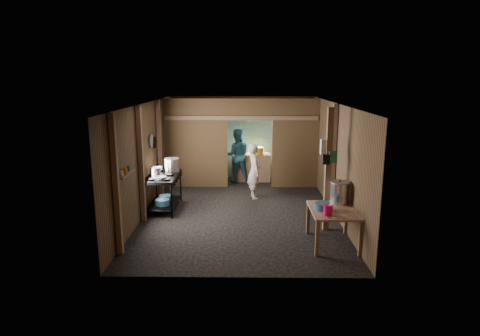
{
  "coord_description": "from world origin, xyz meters",
  "views": [
    {
      "loc": [
        0.14,
        -9.69,
        3.21
      ],
      "look_at": [
        0.0,
        -0.2,
        1.1
      ],
      "focal_mm": 30.9,
      "sensor_mm": 36.0,
      "label": 1
    }
  ],
  "objects_px": {
    "prep_table": "(333,227)",
    "stove_pot_large": "(172,166)",
    "gas_range": "(163,192)",
    "pink_bucket": "(328,210)",
    "cook": "(254,171)",
    "yellow_tub": "(257,151)",
    "stock_pot": "(340,193)"
  },
  "relations": [
    {
      "from": "gas_range",
      "to": "stock_pot",
      "type": "distance_m",
      "value": 4.28
    },
    {
      "from": "stove_pot_large",
      "to": "yellow_tub",
      "type": "distance_m",
      "value": 3.4
    },
    {
      "from": "stove_pot_large",
      "to": "cook",
      "type": "height_order",
      "value": "cook"
    },
    {
      "from": "prep_table",
      "to": "pink_bucket",
      "type": "relative_size",
      "value": 6.19
    },
    {
      "from": "gas_range",
      "to": "yellow_tub",
      "type": "relative_size",
      "value": 3.82
    },
    {
      "from": "gas_range",
      "to": "yellow_tub",
      "type": "bearing_deg",
      "value": 51.15
    },
    {
      "from": "gas_range",
      "to": "cook",
      "type": "relative_size",
      "value": 0.99
    },
    {
      "from": "pink_bucket",
      "to": "yellow_tub",
      "type": "xyz_separation_m",
      "value": [
        -1.16,
        5.38,
        0.15
      ]
    },
    {
      "from": "pink_bucket",
      "to": "yellow_tub",
      "type": "distance_m",
      "value": 5.51
    },
    {
      "from": "stock_pot",
      "to": "gas_range",
      "type": "bearing_deg",
      "value": 156.64
    },
    {
      "from": "prep_table",
      "to": "stove_pot_large",
      "type": "distance_m",
      "value": 4.36
    },
    {
      "from": "stock_pot",
      "to": "cook",
      "type": "distance_m",
      "value": 3.2
    },
    {
      "from": "stove_pot_large",
      "to": "pink_bucket",
      "type": "relative_size",
      "value": 1.9
    },
    {
      "from": "stock_pot",
      "to": "cook",
      "type": "bearing_deg",
      "value": 121.36
    },
    {
      "from": "stock_pot",
      "to": "pink_bucket",
      "type": "distance_m",
      "value": 0.85
    },
    {
      "from": "yellow_tub",
      "to": "stock_pot",
      "type": "bearing_deg",
      "value": -71.65
    },
    {
      "from": "prep_table",
      "to": "stock_pot",
      "type": "bearing_deg",
      "value": 64.77
    },
    {
      "from": "stove_pot_large",
      "to": "pink_bucket",
      "type": "bearing_deg",
      "value": -39.73
    },
    {
      "from": "pink_bucket",
      "to": "gas_range",
      "type": "bearing_deg",
      "value": 145.35
    },
    {
      "from": "yellow_tub",
      "to": "cook",
      "type": "xyz_separation_m",
      "value": [
        -0.13,
        -1.9,
        -0.21
      ]
    },
    {
      "from": "stock_pot",
      "to": "yellow_tub",
      "type": "distance_m",
      "value": 4.88
    },
    {
      "from": "yellow_tub",
      "to": "cook",
      "type": "relative_size",
      "value": 0.26
    },
    {
      "from": "gas_range",
      "to": "cook",
      "type": "distance_m",
      "value": 2.49
    },
    {
      "from": "pink_bucket",
      "to": "cook",
      "type": "height_order",
      "value": "cook"
    },
    {
      "from": "prep_table",
      "to": "cook",
      "type": "xyz_separation_m",
      "value": [
        -1.47,
        3.14,
        0.39
      ]
    },
    {
      "from": "stove_pot_large",
      "to": "stock_pot",
      "type": "relative_size",
      "value": 0.79
    },
    {
      "from": "stove_pot_large",
      "to": "stock_pot",
      "type": "bearing_deg",
      "value": -28.63
    },
    {
      "from": "gas_range",
      "to": "yellow_tub",
      "type": "height_order",
      "value": "yellow_tub"
    },
    {
      "from": "stove_pot_large",
      "to": "cook",
      "type": "distance_m",
      "value": 2.2
    },
    {
      "from": "pink_bucket",
      "to": "yellow_tub",
      "type": "relative_size",
      "value": 0.5
    },
    {
      "from": "pink_bucket",
      "to": "yellow_tub",
      "type": "height_order",
      "value": "yellow_tub"
    },
    {
      "from": "stove_pot_large",
      "to": "gas_range",
      "type": "bearing_deg",
      "value": -115.74
    }
  ]
}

